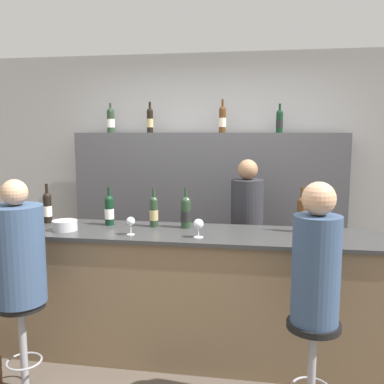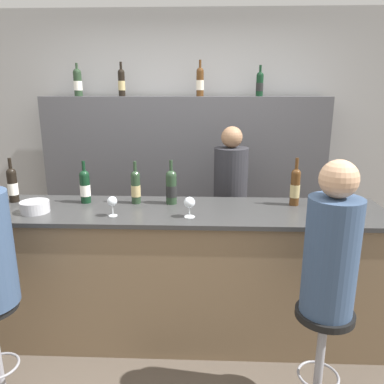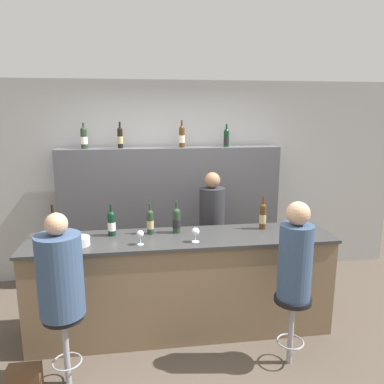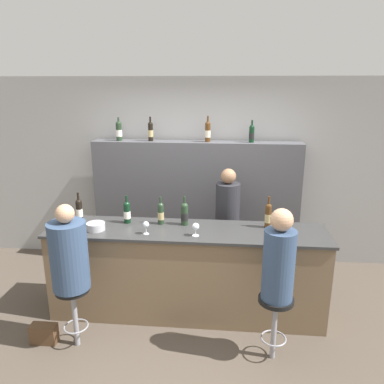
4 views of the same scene
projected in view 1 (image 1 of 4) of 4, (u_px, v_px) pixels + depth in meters
name	position (u px, v px, depth m)	size (l,w,h in m)	color
ground_plane	(180.00, 375.00, 3.14)	(16.00, 16.00, 0.00)	#4C4238
wall_back	(210.00, 175.00, 4.70)	(6.40, 0.05, 2.60)	#9E9E9E
bar_counter	(187.00, 294.00, 3.37)	(2.99, 0.66, 1.00)	brown
back_bar_cabinet	(207.00, 216.00, 4.53)	(2.80, 0.28, 1.76)	#4C4C51
wine_bottle_counter_0	(47.00, 207.00, 3.62)	(0.07, 0.07, 0.33)	black
wine_bottle_counter_1	(109.00, 210.00, 3.53)	(0.08, 0.08, 0.32)	black
wine_bottle_counter_2	(154.00, 211.00, 3.47)	(0.07, 0.07, 0.32)	#233823
wine_bottle_counter_3	(186.00, 212.00, 3.43)	(0.08, 0.08, 0.33)	#233823
wine_bottle_counter_4	(301.00, 214.00, 3.28)	(0.07, 0.07, 0.35)	#4C2D14
wine_bottle_backbar_0	(111.00, 120.00, 4.56)	(0.08, 0.08, 0.31)	#233823
wine_bottle_backbar_1	(150.00, 120.00, 4.49)	(0.07, 0.07, 0.32)	black
wine_bottle_backbar_2	(222.00, 119.00, 4.37)	(0.07, 0.07, 0.34)	#4C2D14
wine_bottle_backbar_3	(280.00, 121.00, 4.28)	(0.07, 0.07, 0.29)	black
wine_glass_0	(131.00, 222.00, 3.19)	(0.07, 0.07, 0.14)	silver
wine_glass_1	(198.00, 225.00, 3.11)	(0.08, 0.08, 0.14)	silver
metal_bowl	(65.00, 225.00, 3.35)	(0.20, 0.20, 0.08)	#B7B7BC
bar_stool_left	(22.00, 323.00, 2.89)	(0.32, 0.32, 0.64)	gray
guest_seated_left	(18.00, 251.00, 2.82)	(0.35, 0.35, 0.83)	#334766
bar_stool_right	(313.00, 345.00, 2.59)	(0.32, 0.32, 0.64)	gray
guest_seated_right	(316.00, 261.00, 2.51)	(0.28, 0.28, 0.85)	#334766
bartender	(246.00, 248.00, 3.94)	(0.29, 0.29, 1.52)	#28282D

